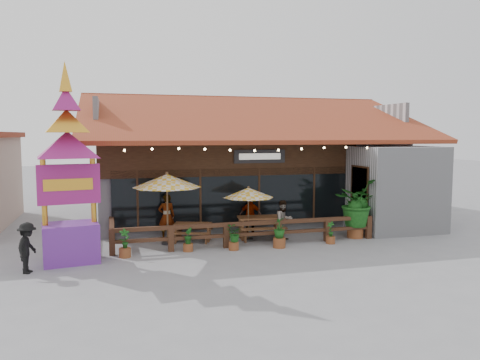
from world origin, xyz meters
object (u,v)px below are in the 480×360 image
object	(u,v)px
thai_sign_tower	(68,150)
tropical_plant	(356,204)
umbrella_left	(167,181)
picnic_table_left	(193,229)
picnic_table_right	(261,224)
umbrella_right	(248,193)
pedestrian	(27,248)

from	to	relation	value
thai_sign_tower	tropical_plant	distance (m)	10.93
umbrella_left	picnic_table_left	xyz separation A→B (m)	(1.00, 0.29, -1.91)
umbrella_left	thai_sign_tower	xyz separation A→B (m)	(-3.30, -1.70, 1.24)
picnic_table_left	picnic_table_right	size ratio (longest dim) A/B	0.88
umbrella_right	pedestrian	distance (m)	8.06
umbrella_left	picnic_table_right	distance (m)	4.10
pedestrian	tropical_plant	bearing A→B (deg)	-68.83
thai_sign_tower	picnic_table_left	bearing A→B (deg)	24.87
umbrella_right	tropical_plant	bearing A→B (deg)	-10.65
umbrella_left	pedestrian	size ratio (longest dim) A/B	1.92
picnic_table_left	picnic_table_right	bearing A→B (deg)	-5.44
picnic_table_right	pedestrian	size ratio (longest dim) A/B	1.30
umbrella_right	tropical_plant	world-z (taller)	tropical_plant
thai_sign_tower	tropical_plant	world-z (taller)	thai_sign_tower
picnic_table_left	tropical_plant	xyz separation A→B (m)	(6.36, -1.16, 0.90)
umbrella_right	picnic_table_right	size ratio (longest dim) A/B	1.16
picnic_table_left	picnic_table_right	xyz separation A→B (m)	(2.68, -0.26, 0.12)
tropical_plant	pedestrian	xyz separation A→B (m)	(-11.80, -1.75, -0.60)
umbrella_right	pedestrian	world-z (taller)	umbrella_right
picnic_table_left	thai_sign_tower	xyz separation A→B (m)	(-4.30, -1.99, 3.16)
picnic_table_right	tropical_plant	size ratio (longest dim) A/B	0.83
picnic_table_left	pedestrian	xyz separation A→B (m)	(-5.44, -2.91, 0.30)
umbrella_right	picnic_table_left	world-z (taller)	umbrella_right
picnic_table_right	pedestrian	world-z (taller)	pedestrian
umbrella_right	thai_sign_tower	bearing A→B (deg)	-165.79
umbrella_right	tropical_plant	size ratio (longest dim) A/B	0.96
umbrella_right	umbrella_left	bearing A→B (deg)	178.60
tropical_plant	picnic_table_right	bearing A→B (deg)	166.17
picnic_table_left	thai_sign_tower	world-z (taller)	thai_sign_tower
thai_sign_tower	pedestrian	distance (m)	3.22
picnic_table_right	thai_sign_tower	distance (m)	7.81
umbrella_left	pedestrian	world-z (taller)	umbrella_left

